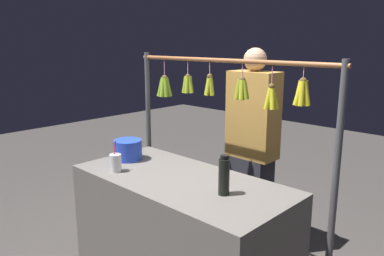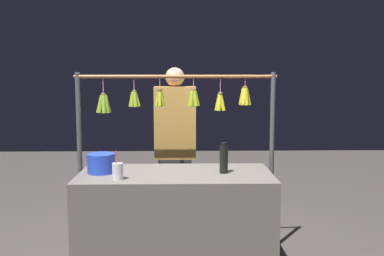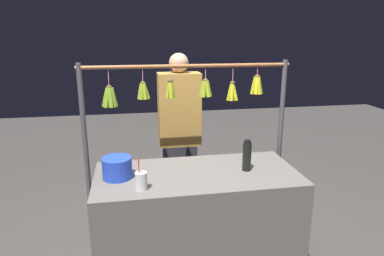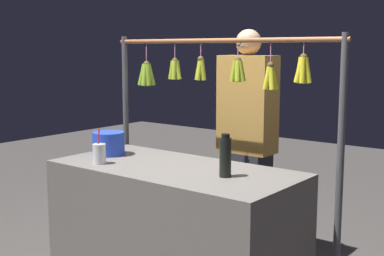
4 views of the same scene
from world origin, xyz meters
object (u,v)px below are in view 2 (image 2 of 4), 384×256
Objects in this scene: blue_bucket at (101,163)px; drink_cup at (118,171)px; vendor_person at (175,155)px; water_bottle at (224,159)px.

drink_cup is at bearing 125.49° from blue_bucket.
vendor_person is (-0.42, -1.09, -0.07)m from drink_cup.
drink_cup is at bearing 14.04° from water_bottle.
vendor_person is at bearing -124.78° from blue_bucket.
blue_bucket is (1.01, -0.03, -0.04)m from water_bottle.
vendor_person reaches higher than drink_cup.
blue_bucket is 0.98× the size of drink_cup.
water_bottle is 1.12× the size of drink_cup.
water_bottle is 0.86m from drink_cup.
blue_bucket is 1.05m from vendor_person.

